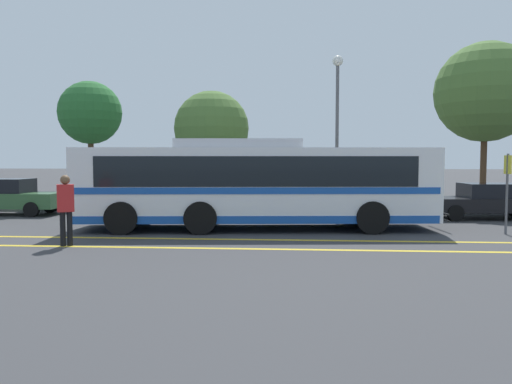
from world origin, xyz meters
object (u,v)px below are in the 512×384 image
at_px(pedestrian_0, 66,205).
at_px(tree_3, 485,92).
at_px(transit_bus, 256,183).
at_px(bus_stop_sign, 507,184).
at_px(parked_car_1, 164,199).
at_px(tree_0, 90,113).
at_px(street_lamp, 337,106).
at_px(parked_car_3, 488,201).
at_px(tree_1, 212,129).
at_px(parked_car_0, 10,197).
at_px(parked_car_2, 308,198).

bearing_deg(pedestrian_0, tree_3, 11.78).
relative_size(transit_bus, bus_stop_sign, 4.84).
bearing_deg(parked_car_1, tree_0, -136.77).
height_order(pedestrian_0, street_lamp, street_lamp).
bearing_deg(transit_bus, street_lamp, 145.84).
bearing_deg(tree_0, pedestrian_0, -70.28).
bearing_deg(bus_stop_sign, tree_3, 159.04).
xyz_separation_m(parked_car_3, pedestrian_0, (-13.29, -7.10, 0.38)).
bearing_deg(tree_1, parked_car_0, -151.03).
distance_m(parked_car_0, pedestrian_0, 9.04).
bearing_deg(tree_1, parked_car_3, -20.20).
bearing_deg(bus_stop_sign, street_lamp, -148.93).
bearing_deg(street_lamp, parked_car_3, -20.52).
bearing_deg(tree_1, transit_bus, -70.59).
bearing_deg(street_lamp, tree_0, 167.42).
relative_size(parked_car_0, pedestrian_0, 2.25).
relative_size(parked_car_2, pedestrian_0, 2.50).
height_order(pedestrian_0, tree_3, tree_3).
bearing_deg(parked_car_3, street_lamp, 66.30).
xyz_separation_m(parked_car_0, parked_car_3, (18.96, 0.07, -0.05)).
distance_m(tree_0, tree_3, 18.83).
bearing_deg(parked_car_2, transit_bus, 157.67).
distance_m(parked_car_0, street_lamp, 14.11).
bearing_deg(parked_car_1, transit_bus, 44.29).
relative_size(parked_car_0, tree_3, 0.55).
relative_size(parked_car_2, street_lamp, 0.69).
relative_size(parked_car_1, parked_car_3, 1.01).
height_order(parked_car_3, bus_stop_sign, bus_stop_sign).
bearing_deg(tree_3, parked_car_0, -168.60).
distance_m(transit_bus, parked_car_0, 10.93).
bearing_deg(parked_car_3, parked_car_1, 86.22).
distance_m(bus_stop_sign, tree_1, 13.41).
bearing_deg(pedestrian_0, parked_car_1, 59.20).
relative_size(street_lamp, tree_1, 1.21).
bearing_deg(parked_car_3, bus_stop_sign, 163.18).
height_order(parked_car_0, tree_1, tree_1).
height_order(transit_bus, parked_car_2, transit_bus).
bearing_deg(tree_0, parked_car_1, -43.27).
distance_m(pedestrian_0, tree_3, 18.80).
distance_m(parked_car_2, pedestrian_0, 9.74).
relative_size(bus_stop_sign, tree_3, 0.32).
xyz_separation_m(pedestrian_0, bus_stop_sign, (12.29, 3.00, 0.47)).
height_order(parked_car_2, bus_stop_sign, bus_stop_sign).
bearing_deg(tree_0, tree_1, -5.38).
bearing_deg(bus_stop_sign, transit_bus, -99.82).
xyz_separation_m(street_lamp, tree_0, (-11.98, 2.67, 0.01)).
distance_m(parked_car_3, tree_0, 18.57).
bearing_deg(transit_bus, pedestrian_0, -57.75).
bearing_deg(parked_car_1, parked_car_0, -91.70).
bearing_deg(parked_car_0, transit_bus, 70.44).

